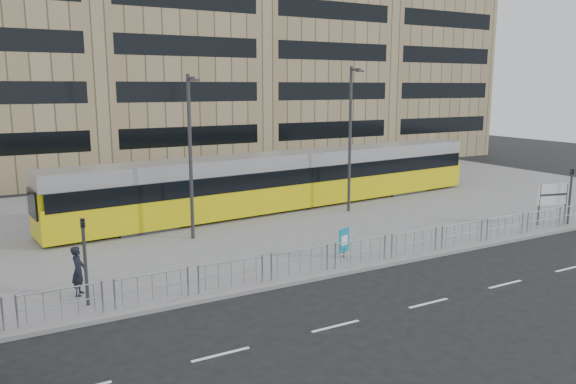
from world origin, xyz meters
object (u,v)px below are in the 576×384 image
ad_panel (344,241)px  pedestrian (78,271)px  tram (288,180)px  lamp_post_west (191,151)px  station_sign (553,196)px  traffic_light_east (571,189)px  traffic_light_west (84,250)px  lamp_post_east (351,134)px

ad_panel → pedestrian: 11.07m
tram → lamp_post_west: (-7.70, -4.09, 2.67)m
station_sign → traffic_light_east: size_ratio=0.72×
traffic_light_west → lamp_post_east: (16.61, 7.80, 2.72)m
pedestrian → lamp_post_east: bearing=-45.0°
traffic_light_west → traffic_light_east: bearing=0.1°
pedestrian → ad_panel: bearing=-71.7°
pedestrian → lamp_post_east: (16.70, 6.64, 3.78)m
ad_panel → lamp_post_west: 8.67m
tram → pedestrian: size_ratio=16.14×
pedestrian → traffic_light_east: (25.34, -1.93, 1.06)m
tram → traffic_light_east: bearing=-50.2°
tram → lamp_post_east: size_ratio=3.42×
tram → ad_panel: size_ratio=22.20×
station_sign → traffic_light_west: size_ratio=0.72×
station_sign → traffic_light_west: bearing=-167.0°
traffic_light_east → lamp_post_east: lamp_post_east is taller
station_sign → traffic_light_east: (0.75, -0.49, 0.43)m
lamp_post_east → traffic_light_west: bearing=-154.8°
traffic_light_east → lamp_post_east: bearing=156.4°
tram → traffic_light_west: (-13.88, -10.56, 0.24)m
station_sign → lamp_post_west: 19.74m
station_sign → traffic_light_east: traffic_light_east is taller
lamp_post_west → lamp_post_east: (10.43, 1.33, 0.29)m
tram → lamp_post_west: 9.12m
tram → ad_panel: (-2.94, -10.36, -0.97)m
traffic_light_west → lamp_post_west: bearing=48.2°
tram → traffic_light_east: (11.38, -11.33, 0.24)m
traffic_light_west → pedestrian: bearing=96.2°
pedestrian → lamp_post_west: bearing=-26.4°
ad_panel → lamp_post_west: bearing=106.6°
station_sign → lamp_post_east: size_ratio=0.26×
tram → traffic_light_east: size_ratio=9.54×
traffic_light_west → traffic_light_east: 25.27m
ad_panel → traffic_light_east: 14.40m
ad_panel → pedestrian: (-11.02, 0.97, 0.14)m
lamp_post_west → station_sign: bearing=-20.2°
traffic_light_east → lamp_post_west: size_ratio=0.38×
pedestrian → traffic_light_west: 1.58m
ad_panel → lamp_post_east: size_ratio=0.15×
pedestrian → traffic_light_east: traffic_light_east is taller
traffic_light_west → lamp_post_east: lamp_post_east is taller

